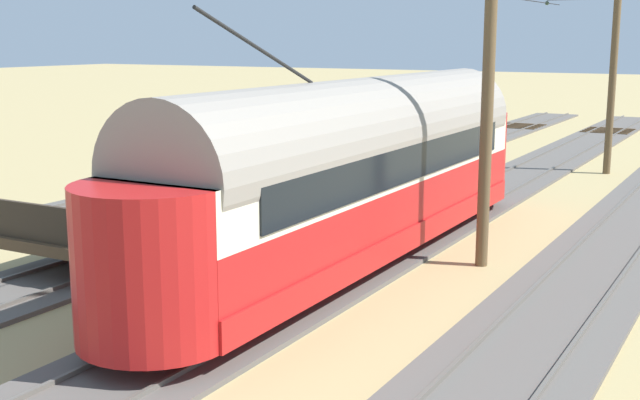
{
  "coord_description": "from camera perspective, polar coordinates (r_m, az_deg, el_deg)",
  "views": [
    {
      "loc": [
        -10.97,
        17.44,
        5.2
      ],
      "look_at": [
        -1.89,
        1.18,
        1.55
      ],
      "focal_mm": 46.62,
      "sensor_mm": 36.0,
      "label": 1
    }
  ],
  "objects": [
    {
      "name": "track_outer_siding",
      "position": [
        26.15,
        -16.66,
        -0.74
      ],
      "size": [
        2.8,
        80.0,
        0.18
      ],
      "color": "#56514C",
      "rests_on": "ground"
    },
    {
      "name": "track_adjacent_siding",
      "position": [
        20.33,
        3.59,
        -3.61
      ],
      "size": [
        2.8,
        80.0,
        0.18
      ],
      "color": "#56514C",
      "rests_on": "ground"
    },
    {
      "name": "track_end_bumper",
      "position": [
        34.32,
        5.76,
        2.98
      ],
      "size": [
        1.8,
        0.6,
        0.8
      ],
      "primitive_type": "cube",
      "color": "#B2A519",
      "rests_on": "ground"
    },
    {
      "name": "catenary_pole_foreground",
      "position": [
        33.87,
        19.32,
        7.93
      ],
      "size": [
        2.86,
        0.28,
        7.07
      ],
      "color": "brown",
      "rests_on": "ground"
    },
    {
      "name": "catenary_pole_mid_near",
      "position": [
        19.11,
        11.18,
        6.36
      ],
      "size": [
        2.86,
        0.28,
        7.07
      ],
      "color": "brown",
      "rests_on": "ground"
    },
    {
      "name": "track_third_siding",
      "position": [
        22.88,
        -7.83,
        -2.03
      ],
      "size": [
        2.8,
        80.0,
        0.18
      ],
      "color": "#56514C",
      "rests_on": "ground"
    },
    {
      "name": "track_streetcar_siding",
      "position": [
        18.8,
        17.58,
        -5.34
      ],
      "size": [
        2.8,
        80.0,
        0.18
      ],
      "color": "#56514C",
      "rests_on": "ground"
    },
    {
      "name": "flatcar_adjacent",
      "position": [
        22.71,
        -7.88,
        -0.05
      ],
      "size": [
        2.8,
        12.26,
        1.6
      ],
      "color": "brown",
      "rests_on": "ground"
    },
    {
      "name": "vintage_streetcar",
      "position": [
        19.18,
        2.65,
        2.25
      ],
      "size": [
        2.65,
        16.96,
        5.54
      ],
      "color": "red",
      "rests_on": "ground"
    },
    {
      "name": "ground_plane",
      "position": [
        21.25,
        -2.9,
        -3.1
      ],
      "size": [
        220.0,
        220.0,
        0.0
      ],
      "primitive_type": "plane",
      "color": "tan"
    }
  ]
}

